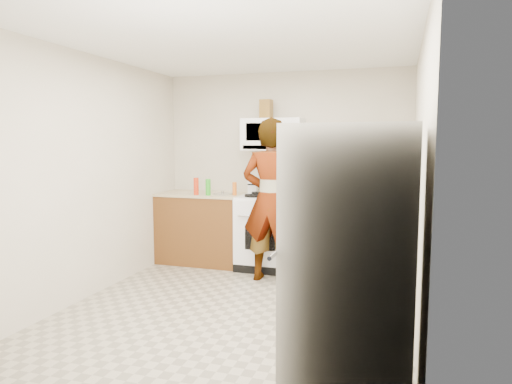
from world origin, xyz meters
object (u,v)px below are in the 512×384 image
at_px(saucepan, 264,188).
at_px(microwave, 273,134).
at_px(gas_range, 270,230).
at_px(fridge, 352,273).
at_px(kettle, 347,189).
at_px(person, 271,201).

bearing_deg(saucepan, microwave, -20.88).
xyz_separation_m(gas_range, microwave, (0.00, 0.13, 1.21)).
xyz_separation_m(fridge, kettle, (-0.38, 3.06, 0.17)).
relative_size(person, saucepan, 9.04).
bearing_deg(microwave, fridge, -66.56).
distance_m(gas_range, person, 0.70).
bearing_deg(microwave, saucepan, 159.12).
height_order(microwave, fridge, microwave).
height_order(person, kettle, person).
height_order(microwave, saucepan, microwave).
distance_m(gas_range, saucepan, 0.57).
distance_m(gas_range, fridge, 3.19).
bearing_deg(saucepan, person, -67.21).
xyz_separation_m(person, saucepan, (-0.29, 0.68, 0.07)).
distance_m(kettle, saucepan, 1.06).
distance_m(gas_range, kettle, 1.09).
relative_size(gas_range, fridge, 0.66).
height_order(person, saucepan, person).
distance_m(person, kettle, 1.04).
relative_size(fridge, saucepan, 8.19).
height_order(gas_range, kettle, gas_range).
bearing_deg(gas_range, microwave, 90.00).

